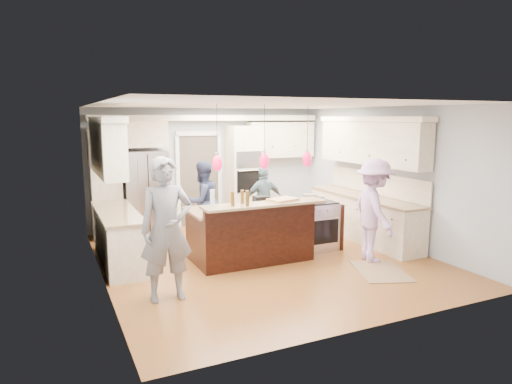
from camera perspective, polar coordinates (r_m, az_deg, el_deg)
ground_plane at (r=8.26m, az=1.03°, el=-8.25°), size 6.00×6.00×0.00m
room_shell at (r=7.91m, az=1.07°, el=4.41°), size 5.54×6.04×2.72m
refrigerator at (r=10.04m, az=-13.64°, el=-0.08°), size 0.90×0.70×1.80m
oven_column at (r=10.70m, az=-1.55°, el=2.12°), size 0.72×0.69×2.30m
back_upper_cabinets at (r=10.24m, az=-9.51°, el=4.58°), size 5.30×0.61×2.54m
right_counter_run at (r=9.55m, az=13.57°, el=0.40°), size 0.64×3.10×2.51m
left_cabinets at (r=8.08m, az=-17.35°, el=-1.37°), size 0.64×2.30×2.51m
kitchen_island at (r=8.09m, az=-0.78°, el=-5.06°), size 2.10×1.46×1.12m
island_range at (r=8.81m, az=7.44°, el=-4.13°), size 0.82×0.71×0.92m
pendant_lights at (r=7.34m, az=1.04°, el=3.91°), size 1.75×0.15×1.03m
person_bar_end at (r=6.33m, az=-11.12°, el=-4.61°), size 0.74×0.51×1.98m
person_far_left at (r=9.25m, az=-6.70°, el=-1.19°), size 0.95×0.84×1.63m
person_far_right at (r=9.81m, az=1.01°, el=-1.04°), size 0.87×0.40×1.46m
person_range_side at (r=8.16m, az=14.54°, el=-2.25°), size 0.95×1.30×1.80m
floor_rug at (r=7.85m, az=15.32°, el=-9.52°), size 1.07×1.28×0.01m
water_bottle at (r=6.96m, az=-5.47°, el=-0.90°), size 0.09×0.09×0.29m
beer_bottle_a at (r=7.17m, az=-2.95°, el=-0.86°), size 0.07×0.07×0.22m
beer_bottle_b at (r=7.13m, az=-1.10°, el=-0.81°), size 0.08×0.08×0.24m
beer_bottle_c at (r=7.34m, az=-1.72°, el=-0.62°), size 0.07×0.07×0.22m
drink_can at (r=7.19m, az=-2.93°, el=-1.20°), size 0.09×0.09×0.13m
cutting_board at (r=7.64m, az=3.38°, el=-0.93°), size 0.54×0.44×0.04m
pot_large at (r=8.65m, az=6.79°, el=-0.74°), size 0.25×0.25×0.15m
pot_small at (r=8.72m, az=7.87°, el=-0.81°), size 0.21×0.21×0.11m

